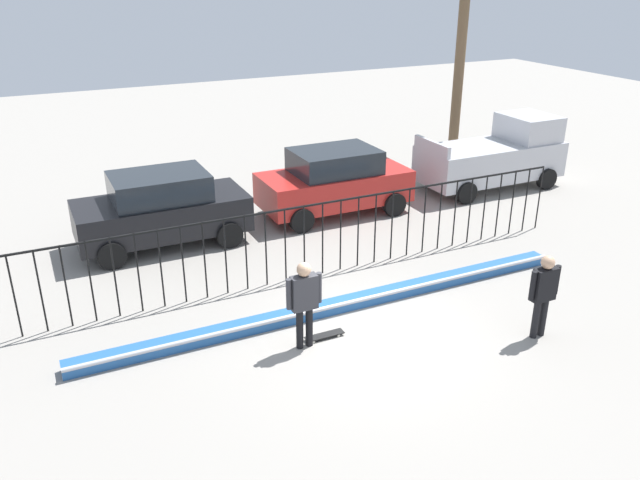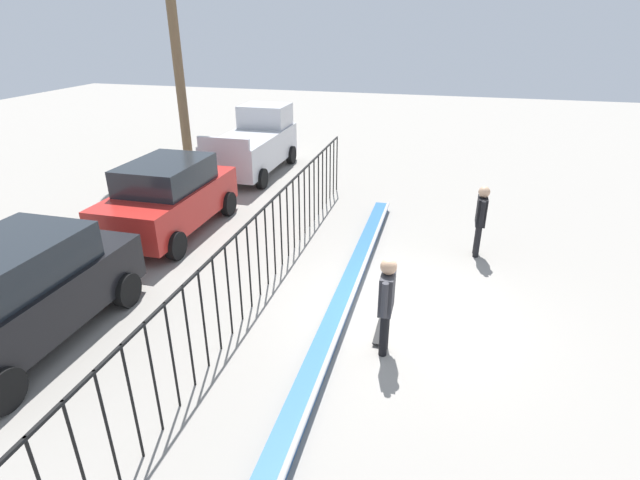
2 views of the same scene
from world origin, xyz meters
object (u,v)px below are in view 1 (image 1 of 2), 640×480
(skateboard, at_px, (324,335))
(camera_operator, at_px, (544,289))
(parked_car_red, at_px, (334,181))
(pickup_truck, at_px, (496,156))
(skateboarder, at_px, (304,297))
(parked_car_black, at_px, (162,209))

(skateboard, distance_m, camera_operator, 4.28)
(camera_operator, xyz_separation_m, parked_car_red, (-0.54, 7.78, -0.06))
(parked_car_red, relative_size, pickup_truck, 0.91)
(skateboarder, distance_m, pickup_truck, 11.31)
(skateboarder, xyz_separation_m, parked_car_red, (3.73, 6.16, -0.09))
(parked_car_red, bearing_deg, skateboard, -119.01)
(parked_car_black, xyz_separation_m, parked_car_red, (5.00, 0.12, 0.00))
(skateboarder, bearing_deg, pickup_truck, 38.65)
(skateboarder, height_order, parked_car_red, parked_car_red)
(parked_car_red, bearing_deg, pickup_truck, -1.37)
(skateboarder, xyz_separation_m, parked_car_black, (-1.27, 6.04, -0.09))
(skateboarder, distance_m, parked_car_black, 6.17)
(parked_car_black, height_order, pickup_truck, pickup_truck)
(parked_car_red, distance_m, pickup_truck, 5.80)
(skateboard, relative_size, parked_car_red, 0.19)
(parked_car_black, bearing_deg, parked_car_red, -0.46)
(parked_car_red, height_order, pickup_truck, pickup_truck)
(skateboard, relative_size, parked_car_black, 0.19)
(skateboarder, relative_size, parked_car_red, 0.41)
(parked_car_black, bearing_deg, camera_operator, -55.97)
(parked_car_black, xyz_separation_m, pickup_truck, (10.80, 0.05, 0.06))
(parked_car_black, relative_size, parked_car_red, 1.00)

